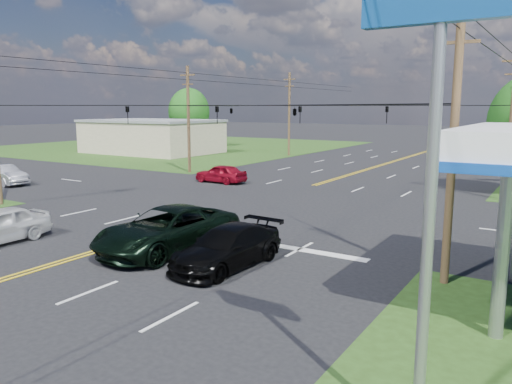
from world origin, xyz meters
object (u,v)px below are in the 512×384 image
Objects in this scene: polesign_se at (439,56)px; tree_far_l at (189,112)px; pole_ne at (511,123)px; sedan_silver at (4,175)px; pole_nw at (188,118)px; suv_black at (227,247)px; pole_left_far at (289,113)px; pickup_dkgreen at (167,230)px; pole_se at (453,138)px; retail_nw at (152,137)px.

tree_far_l is at bearing 132.90° from polesign_se.
polesign_se is (1.37, -26.89, 1.75)m from pole_ne.
sedan_silver is at bearing -158.37° from pole_ne.
pole_nw is at bearing -50.44° from tree_far_l.
pole_nw reaches higher than suv_black.
pole_left_far is 42.20m from pickup_dkgreen.
pole_nw reaches higher than polesign_se.
pole_ne is at bearing -65.07° from sedan_silver.
pole_se is at bearing 15.51° from pickup_dkgreen.
polesign_se is at bearing -25.28° from pickup_dkgreen.
sedan_silver is (-7.40, -32.24, -4.40)m from pole_left_far.
sedan_silver is (-33.40, 4.76, -4.15)m from pole_se.
polesign_se is at bearing -87.09° from pole_ne.
pole_se is 31.62m from pole_nw.
pole_ne reaches higher than suv_black.
retail_nw is at bearing 142.59° from pole_nw.
retail_nw is at bearing 140.03° from suv_black.
pole_ne is (0.00, 18.00, 0.00)m from pole_se.
tree_far_l is (-45.00, 23.00, 0.28)m from pole_ne.
tree_far_l is (-2.00, 10.00, 3.19)m from retail_nw.
pole_nw is 25.61m from pickup_dkgreen.
pole_left_far is at bearing 120.81° from polesign_se.
tree_far_l is 57.68m from suv_black.
retail_nw reaches higher than pickup_dkgreen.
pole_ne is at bearing -36.16° from pole_left_far.
suv_black is (18.72, -39.41, -4.42)m from pole_left_far.
pole_nw is 1.09× the size of tree_far_l.
pole_se is 0.95× the size of pole_left_far.
pole_nw is at bearing -90.00° from pole_left_far.
pole_left_far is 19.42m from tree_far_l.
pole_nw is 29.83m from tree_far_l.
tree_far_l is 38.31m from sedan_silver.
pole_se is at bearing -35.79° from retail_nw.
retail_nw is at bearing 138.04° from polesign_se.
pole_left_far reaches higher than pole_ne.
tree_far_l is 68.13m from polesign_se.
pole_nw is at bearing 135.64° from suv_black.
suv_black is (-7.28, -20.41, -4.17)m from pole_ne.
pole_left_far is 33.37m from sedan_silver.
suv_black is at bearing -1.75° from pickup_dkgreen.
pole_ne is at bearing 73.48° from suv_black.
pole_se is at bearing -42.34° from tree_far_l.
polesign_se reaches higher than sedan_silver.
suv_black is at bearing -47.47° from pole_nw.
retail_nw is at bearing 144.21° from pole_se.
tree_far_l is 55.29m from pickup_dkgreen.
pole_ne is 23.01m from pickup_dkgreen.
retail_nw is 10.69m from tree_far_l.
suv_black is at bearing -102.04° from sedan_silver.
pole_left_far reaches higher than polesign_se.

